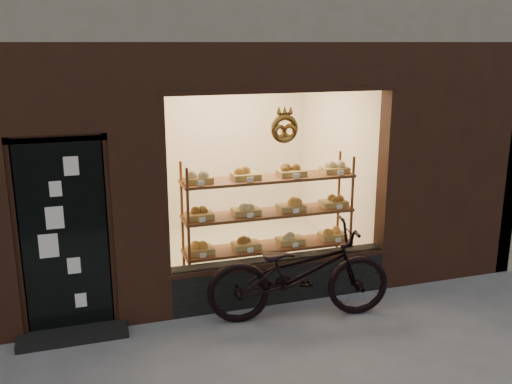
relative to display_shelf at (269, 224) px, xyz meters
name	(u,v)px	position (x,y,z in m)	size (l,w,h in m)	color
display_shelf	(269,224)	(0.00, 0.00, 0.00)	(2.20, 0.45, 1.70)	brown
bicycle	(299,273)	(0.05, -0.93, -0.31)	(0.74, 2.11, 1.11)	black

